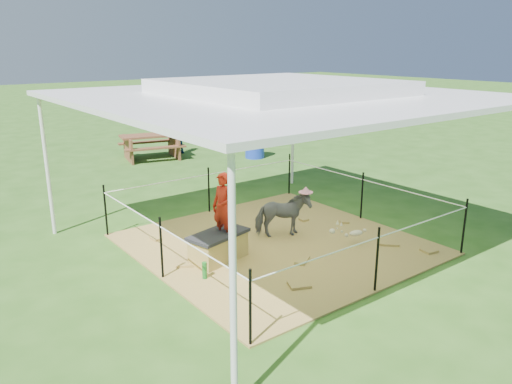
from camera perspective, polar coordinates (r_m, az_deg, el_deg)
ground at (r=9.02m, az=2.32°, el=-6.05°), size 90.00×90.00×0.00m
hay_patch at (r=9.01m, az=2.32°, el=-5.96°), size 4.60×4.60×0.03m
canopy_tent at (r=8.37m, az=2.53°, el=11.25°), size 6.30×6.30×2.90m
rope_fence at (r=8.79m, az=2.37°, el=-2.17°), size 4.54×4.54×1.00m
straw_bale at (r=8.28m, az=-4.29°, el=-6.38°), size 1.04×0.68×0.42m
dark_cloth at (r=8.19m, az=-4.33°, el=-4.84°), size 1.11×0.75×0.05m
woman at (r=8.06m, az=-3.81°, el=-1.08°), size 0.36×0.47×1.14m
green_bottle at (r=7.70m, az=-5.90°, el=-8.90°), size 0.09×0.09×0.26m
pony at (r=9.19m, az=3.06°, el=-2.63°), size 1.09×0.82×0.84m
pink_hat at (r=9.04m, az=3.11°, el=0.25°), size 0.26×0.26×0.12m
foal at (r=9.08m, az=11.37°, el=-4.48°), size 0.89×0.64×0.45m
trash_barrel at (r=15.91m, az=-0.15°, el=5.61°), size 0.79×0.79×0.95m
picnic_table_near at (r=16.10m, az=-11.85°, el=5.08°), size 2.12×1.73×0.78m
picnic_table_far at (r=18.41m, az=-3.11°, el=6.62°), size 1.76×1.38×0.67m
distant_person at (r=16.67m, az=-9.28°, el=6.52°), size 0.76×0.67×1.31m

